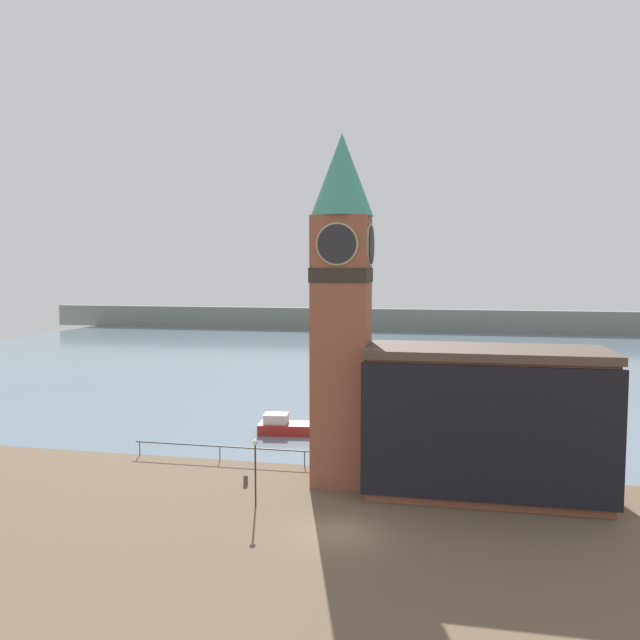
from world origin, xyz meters
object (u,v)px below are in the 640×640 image
Objects in this scene: clock_tower at (342,300)px; pier_building at (485,421)px; mooring_bollard_near at (246,479)px; boat_near at (284,426)px; lamp_post at (255,460)px.

clock_tower reaches higher than pier_building.
pier_building is 15.42m from mooring_bollard_near.
mooring_bollard_near is at bearing -174.97° from pier_building.
pier_building is at bearing 5.03° from mooring_bollard_near.
lamp_post is at bearing -87.62° from boat_near.
clock_tower reaches higher than boat_near.
lamp_post reaches higher than mooring_bollard_near.
clock_tower is 5.63× the size of lamp_post.
mooring_bollard_near is at bearing -93.00° from boat_near.
clock_tower is 1.54× the size of pier_building.
clock_tower is 11.48m from pier_building.
lamp_post is (1.74, -3.45, 2.42)m from mooring_bollard_near.
pier_building is at bearing 20.02° from lamp_post.
clock_tower reaches higher than mooring_bollard_near.
clock_tower is at bearing -64.83° from boat_near.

